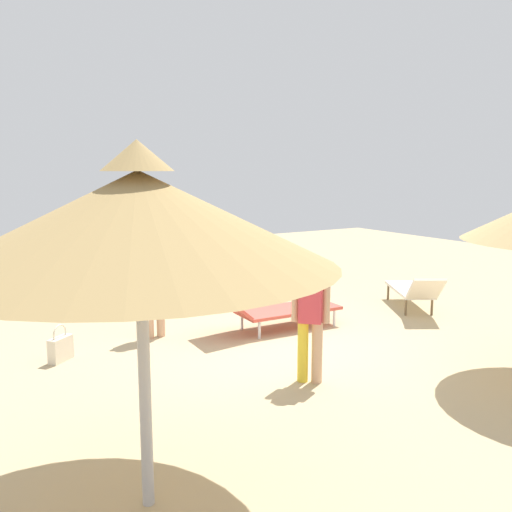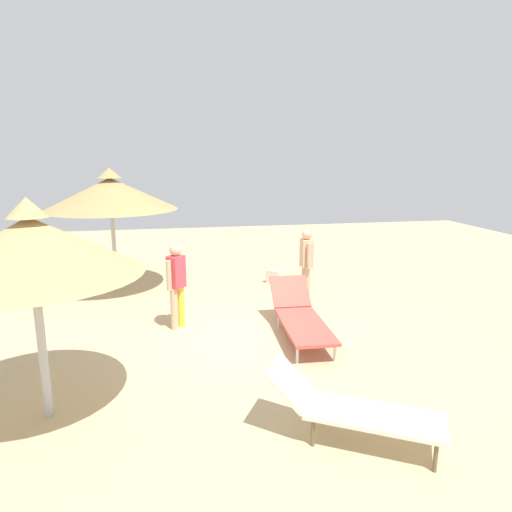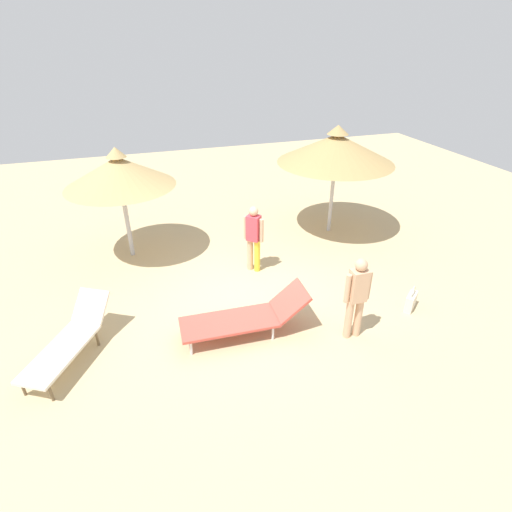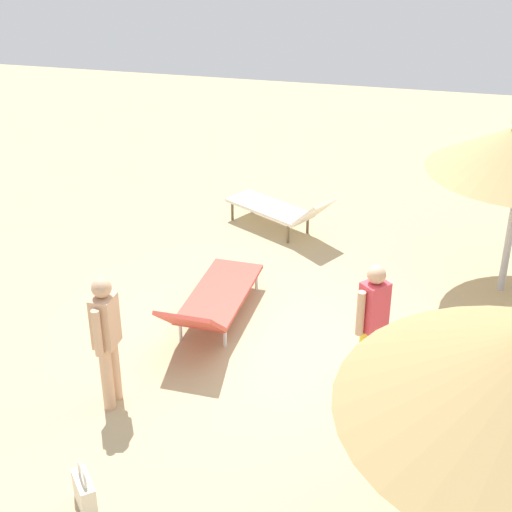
{
  "view_description": "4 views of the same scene",
  "coord_description": "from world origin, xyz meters",
  "px_view_note": "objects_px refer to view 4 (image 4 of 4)",
  "views": [
    {
      "loc": [
        6.11,
        -4.31,
        2.56
      ],
      "look_at": [
        -0.42,
        -0.33,
        1.34
      ],
      "focal_mm": 38.2,
      "sensor_mm": 36.0,
      "label": 1
    },
    {
      "loc": [
        1.13,
        7.23,
        3.0
      ],
      "look_at": [
        -0.4,
        -0.69,
        1.21
      ],
      "focal_mm": 31.45,
      "sensor_mm": 36.0,
      "label": 2
    },
    {
      "loc": [
        -6.3,
        1.86,
        4.69
      ],
      "look_at": [
        -0.2,
        -0.12,
        1.09
      ],
      "focal_mm": 28.07,
      "sensor_mm": 36.0,
      "label": 3
    },
    {
      "loc": [
        1.43,
        -7.59,
        5.33
      ],
      "look_at": [
        -0.35,
        0.05,
        1.2
      ],
      "focal_mm": 53.98,
      "sensor_mm": 36.0,
      "label": 4
    }
  ],
  "objects_px": {
    "handbag": "(84,492)",
    "person_standing_near_right": "(107,335)",
    "person_standing_edge": "(373,320)",
    "lounge_chair_far_left": "(281,209)",
    "lounge_chair_center": "(212,301)"
  },
  "relations": [
    {
      "from": "lounge_chair_far_left",
      "to": "lounge_chair_center",
      "type": "relative_size",
      "value": 0.84
    },
    {
      "from": "handbag",
      "to": "lounge_chair_far_left",
      "type": "bearing_deg",
      "value": 84.49
    },
    {
      "from": "person_standing_edge",
      "to": "person_standing_near_right",
      "type": "bearing_deg",
      "value": -160.31
    },
    {
      "from": "lounge_chair_far_left",
      "to": "person_standing_edge",
      "type": "xyz_separation_m",
      "value": [
        1.74,
        -3.66,
        0.47
      ]
    },
    {
      "from": "lounge_chair_center",
      "to": "person_standing_edge",
      "type": "xyz_separation_m",
      "value": [
        2.03,
        -0.78,
        0.49
      ]
    },
    {
      "from": "lounge_chair_far_left",
      "to": "lounge_chair_center",
      "type": "bearing_deg",
      "value": -95.87
    },
    {
      "from": "lounge_chair_far_left",
      "to": "handbag",
      "type": "bearing_deg",
      "value": -95.51
    },
    {
      "from": "person_standing_edge",
      "to": "handbag",
      "type": "height_order",
      "value": "person_standing_edge"
    },
    {
      "from": "lounge_chair_far_left",
      "to": "lounge_chair_center",
      "type": "xyz_separation_m",
      "value": [
        -0.3,
        -2.88,
        -0.02
      ]
    },
    {
      "from": "lounge_chair_center",
      "to": "handbag",
      "type": "xyz_separation_m",
      "value": [
        -0.29,
        -3.21,
        -0.18
      ]
    },
    {
      "from": "person_standing_edge",
      "to": "handbag",
      "type": "distance_m",
      "value": 3.43
    },
    {
      "from": "handbag",
      "to": "person_standing_edge",
      "type": "bearing_deg",
      "value": 46.23
    },
    {
      "from": "person_standing_edge",
      "to": "lounge_chair_center",
      "type": "bearing_deg",
      "value": 159.09
    },
    {
      "from": "handbag",
      "to": "person_standing_near_right",
      "type": "bearing_deg",
      "value": 103.04
    },
    {
      "from": "lounge_chair_center",
      "to": "person_standing_near_right",
      "type": "xyz_separation_m",
      "value": [
        -0.63,
        -1.73,
        0.51
      ]
    }
  ]
}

